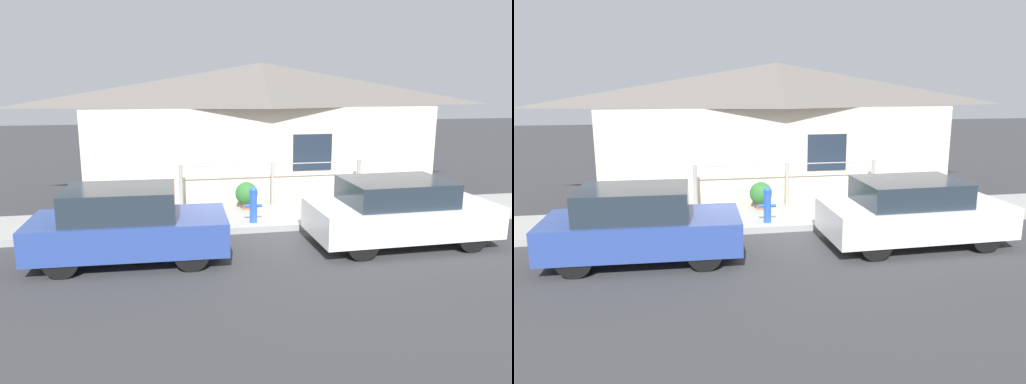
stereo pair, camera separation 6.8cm
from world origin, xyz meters
The scene contains 8 objects.
ground_plane centered at (0.00, 0.00, 0.00)m, with size 60.00×60.00×0.00m, color #38383A.
sidewalk centered at (0.00, 1.02, 0.07)m, with size 24.00×2.03×0.15m.
house centered at (0.00, 3.36, 3.09)m, with size 10.17×2.23×3.90m.
fence centered at (0.00, 1.88, 0.79)m, with size 4.90×0.10×1.17m.
car_left centered at (-3.54, -1.27, 0.72)m, with size 3.75×1.78×1.45m.
car_right centered at (2.05, -1.27, 0.71)m, with size 3.88×1.88×1.40m.
fire_hydrant centered at (-0.79, 0.41, 0.60)m, with size 0.41×0.18×0.85m.
potted_plant_near_hydrant centered at (-0.74, 1.67, 0.54)m, with size 0.58×0.58×0.70m.
Camera 2 is at (-2.73, -10.75, 3.44)m, focal length 35.00 mm.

